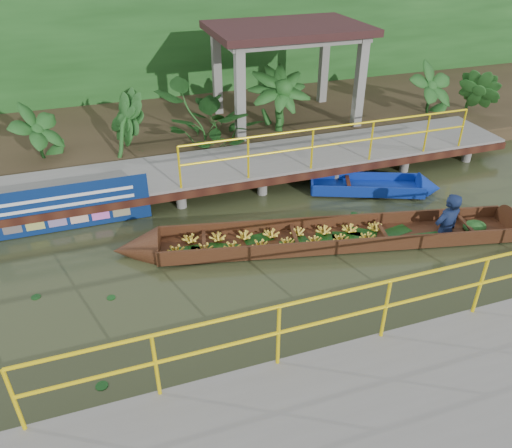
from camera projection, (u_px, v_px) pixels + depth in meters
name	position (u px, v px, depth m)	size (l,w,h in m)	color
ground	(260.00, 263.00, 9.79)	(80.00, 80.00, 0.00)	#2D351A
land_strip	(182.00, 124.00, 15.70)	(30.00, 8.00, 0.45)	#312818
far_dock	(215.00, 169.00, 12.30)	(16.00, 2.06, 1.66)	slate
near_dock	(437.00, 411.00, 6.53)	(18.00, 2.40, 1.73)	slate
pavilion	(287.00, 39.00, 14.19)	(4.40, 3.00, 3.00)	slate
foliage_backdrop	(163.00, 48.00, 16.78)	(30.00, 0.80, 4.00)	#174315
vendor_boat	(356.00, 230.00, 10.34)	(9.20, 2.79, 2.18)	#3B1C10
moored_blue_boat	(397.00, 188.00, 12.22)	(3.22, 1.92, 0.75)	navy
blue_banner	(68.00, 207.00, 10.55)	(3.40, 0.04, 1.06)	navy
tropical_plants	(274.00, 109.00, 14.05)	(14.16, 1.16, 1.45)	#174315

